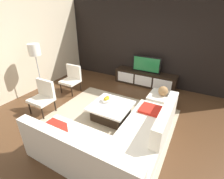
% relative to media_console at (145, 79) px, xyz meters
% --- Properties ---
extents(ground_plane, '(14.00, 14.00, 0.00)m').
position_rel_media_console_xyz_m(ground_plane, '(-0.00, -2.40, -0.25)').
color(ground_plane, '#4C301C').
extents(feature_wall_back, '(6.40, 0.12, 2.80)m').
position_rel_media_console_xyz_m(feature_wall_back, '(-0.00, 0.30, 1.15)').
color(feature_wall_back, black).
rests_on(feature_wall_back, ground).
extents(side_wall_left, '(0.12, 5.20, 2.80)m').
position_rel_media_console_xyz_m(side_wall_left, '(-3.20, -2.20, 1.15)').
color(side_wall_left, beige).
rests_on(side_wall_left, ground).
extents(area_rug, '(3.01, 2.56, 0.01)m').
position_rel_media_console_xyz_m(area_rug, '(-0.10, -2.40, -0.24)').
color(area_rug, tan).
rests_on(area_rug, ground).
extents(media_console, '(2.14, 0.47, 0.50)m').
position_rel_media_console_xyz_m(media_console, '(0.00, 0.00, 0.00)').
color(media_console, black).
rests_on(media_console, ground).
extents(television, '(0.99, 0.06, 0.55)m').
position_rel_media_console_xyz_m(television, '(-0.00, 0.00, 0.53)').
color(television, black).
rests_on(television, media_console).
extents(sectional_couch, '(2.27, 2.38, 0.84)m').
position_rel_media_console_xyz_m(sectional_couch, '(0.50, -3.25, 0.04)').
color(sectional_couch, silver).
rests_on(sectional_couch, ground).
extents(coffee_table, '(0.96, 0.94, 0.38)m').
position_rel_media_console_xyz_m(coffee_table, '(-0.10, -2.30, -0.05)').
color(coffee_table, black).
rests_on(coffee_table, ground).
extents(accent_chair_near, '(0.56, 0.49, 0.87)m').
position_rel_media_console_xyz_m(accent_chair_near, '(-1.80, -2.87, 0.24)').
color(accent_chair_near, black).
rests_on(accent_chair_near, ground).
extents(floor_lamp, '(0.33, 0.33, 1.63)m').
position_rel_media_console_xyz_m(floor_lamp, '(-2.55, -2.32, 1.12)').
color(floor_lamp, '#A5A5AA').
rests_on(floor_lamp, ground).
extents(ottoman, '(0.70, 0.70, 0.40)m').
position_rel_media_console_xyz_m(ottoman, '(0.90, -1.23, -0.05)').
color(ottoman, silver).
rests_on(ottoman, ground).
extents(fruit_bowl, '(0.28, 0.28, 0.14)m').
position_rel_media_console_xyz_m(fruit_bowl, '(-0.28, -2.20, 0.18)').
color(fruit_bowl, silver).
rests_on(fruit_bowl, coffee_table).
extents(accent_chair_far, '(0.53, 0.51, 0.87)m').
position_rel_media_console_xyz_m(accent_chair_far, '(-1.95, -1.60, 0.24)').
color(accent_chair_far, black).
rests_on(accent_chair_far, ground).
extents(decorative_ball, '(0.26, 0.26, 0.26)m').
position_rel_media_console_xyz_m(decorative_ball, '(0.90, -1.23, 0.28)').
color(decorative_ball, '#997247').
rests_on(decorative_ball, ottoman).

